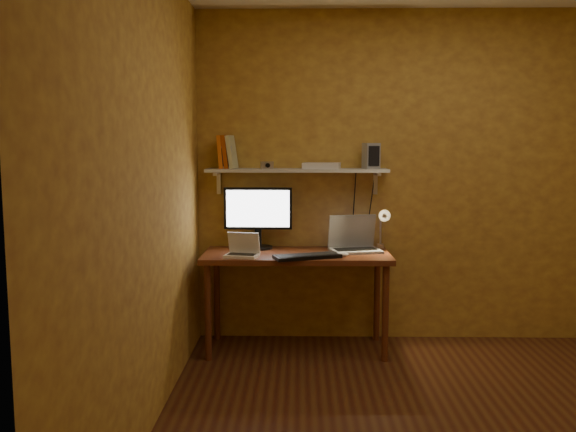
{
  "coord_description": "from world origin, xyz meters",
  "views": [
    {
      "loc": [
        -0.89,
        -3.23,
        1.57
      ],
      "look_at": [
        -0.97,
        1.18,
        1.04
      ],
      "focal_mm": 38.0,
      "sensor_mm": 36.0,
      "label": 1
    }
  ],
  "objects_px": {
    "speaker_right": "(371,156)",
    "shelf_camera": "(267,165)",
    "wall_shelf": "(297,171)",
    "netbook": "(243,250)",
    "desk_lamp": "(383,223)",
    "keyboard": "(307,256)",
    "desk": "(297,264)",
    "laptop": "(354,241)",
    "router": "(322,166)",
    "mouse": "(342,254)",
    "speaker_left": "(225,157)",
    "monitor": "(258,214)"
  },
  "relations": [
    {
      "from": "netbook",
      "to": "laptop",
      "type": "bearing_deg",
      "value": 28.29
    },
    {
      "from": "mouse",
      "to": "desk_lamp",
      "type": "xyz_separation_m",
      "value": [
        0.33,
        0.28,
        0.19
      ]
    },
    {
      "from": "speaker_right",
      "to": "shelf_camera",
      "type": "distance_m",
      "value": 0.8
    },
    {
      "from": "speaker_left",
      "to": "keyboard",
      "type": "bearing_deg",
      "value": -39.28
    },
    {
      "from": "mouse",
      "to": "desk_lamp",
      "type": "height_order",
      "value": "desk_lamp"
    },
    {
      "from": "netbook",
      "to": "shelf_camera",
      "type": "relative_size",
      "value": 2.64
    },
    {
      "from": "laptop",
      "to": "router",
      "type": "bearing_deg",
      "value": 148.14
    },
    {
      "from": "desk",
      "to": "speaker_right",
      "type": "relative_size",
      "value": 7.12
    },
    {
      "from": "desk",
      "to": "monitor",
      "type": "relative_size",
      "value": 2.64
    },
    {
      "from": "laptop",
      "to": "router",
      "type": "height_order",
      "value": "router"
    },
    {
      "from": "speaker_left",
      "to": "speaker_right",
      "type": "height_order",
      "value": "speaker_right"
    },
    {
      "from": "wall_shelf",
      "to": "desk_lamp",
      "type": "xyz_separation_m",
      "value": [
        0.66,
        -0.07,
        -0.4
      ]
    },
    {
      "from": "shelf_camera",
      "to": "router",
      "type": "bearing_deg",
      "value": 8.66
    },
    {
      "from": "keyboard",
      "to": "desk_lamp",
      "type": "xyz_separation_m",
      "value": [
        0.58,
        0.34,
        0.2
      ]
    },
    {
      "from": "router",
      "to": "netbook",
      "type": "bearing_deg",
      "value": -149.64
    },
    {
      "from": "desk_lamp",
      "to": "router",
      "type": "relative_size",
      "value": 1.34
    },
    {
      "from": "monitor",
      "to": "mouse",
      "type": "distance_m",
      "value": 0.76
    },
    {
      "from": "wall_shelf",
      "to": "keyboard",
      "type": "relative_size",
      "value": 2.92
    },
    {
      "from": "speaker_right",
      "to": "router",
      "type": "xyz_separation_m",
      "value": [
        -0.38,
        -0.01,
        -0.07
      ]
    },
    {
      "from": "desk_lamp",
      "to": "netbook",
      "type": "bearing_deg",
      "value": -165.26
    },
    {
      "from": "wall_shelf",
      "to": "netbook",
      "type": "bearing_deg",
      "value": -138.68
    },
    {
      "from": "desk_lamp",
      "to": "speaker_left",
      "type": "relative_size",
      "value": 2.14
    },
    {
      "from": "wall_shelf",
      "to": "speaker_left",
      "type": "relative_size",
      "value": 8.0
    },
    {
      "from": "speaker_right",
      "to": "shelf_camera",
      "type": "relative_size",
      "value": 1.98
    },
    {
      "from": "laptop",
      "to": "speaker_left",
      "type": "bearing_deg",
      "value": 162.41
    },
    {
      "from": "keyboard",
      "to": "speaker_right",
      "type": "height_order",
      "value": "speaker_right"
    },
    {
      "from": "speaker_left",
      "to": "speaker_right",
      "type": "distance_m",
      "value": 1.12
    },
    {
      "from": "keyboard",
      "to": "router",
      "type": "relative_size",
      "value": 1.71
    },
    {
      "from": "netbook",
      "to": "shelf_camera",
      "type": "xyz_separation_m",
      "value": [
        0.17,
        0.28,
        0.6
      ]
    },
    {
      "from": "desk",
      "to": "router",
      "type": "relative_size",
      "value": 4.99
    },
    {
      "from": "desk_lamp",
      "to": "keyboard",
      "type": "bearing_deg",
      "value": -150.03
    },
    {
      "from": "speaker_right",
      "to": "desk",
      "type": "bearing_deg",
      "value": -177.42
    },
    {
      "from": "keyboard",
      "to": "shelf_camera",
      "type": "relative_size",
      "value": 4.83
    },
    {
      "from": "keyboard",
      "to": "mouse",
      "type": "distance_m",
      "value": 0.26
    },
    {
      "from": "desk",
      "to": "desk_lamp",
      "type": "height_order",
      "value": "desk_lamp"
    },
    {
      "from": "speaker_left",
      "to": "shelf_camera",
      "type": "bearing_deg",
      "value": -18.59
    },
    {
      "from": "keyboard",
      "to": "router",
      "type": "xyz_separation_m",
      "value": [
        0.11,
        0.4,
        0.64
      ]
    },
    {
      "from": "laptop",
      "to": "desk_lamp",
      "type": "height_order",
      "value": "desk_lamp"
    },
    {
      "from": "desk",
      "to": "monitor",
      "type": "height_order",
      "value": "monitor"
    },
    {
      "from": "monitor",
      "to": "mouse",
      "type": "height_order",
      "value": "monitor"
    },
    {
      "from": "netbook",
      "to": "desk_lamp",
      "type": "relative_size",
      "value": 0.7
    },
    {
      "from": "netbook",
      "to": "router",
      "type": "distance_m",
      "value": 0.9
    },
    {
      "from": "speaker_left",
      "to": "speaker_right",
      "type": "relative_size",
      "value": 0.89
    },
    {
      "from": "laptop",
      "to": "speaker_right",
      "type": "relative_size",
      "value": 2.11
    },
    {
      "from": "shelf_camera",
      "to": "desk",
      "type": "bearing_deg",
      "value": -29.13
    },
    {
      "from": "desk_lamp",
      "to": "router",
      "type": "height_order",
      "value": "router"
    },
    {
      "from": "monitor",
      "to": "desk",
      "type": "bearing_deg",
      "value": -31.49
    },
    {
      "from": "wall_shelf",
      "to": "shelf_camera",
      "type": "distance_m",
      "value": 0.24
    },
    {
      "from": "netbook",
      "to": "wall_shelf",
      "type": "bearing_deg",
      "value": 52.74
    },
    {
      "from": "shelf_camera",
      "to": "netbook",
      "type": "bearing_deg",
      "value": -120.73
    }
  ]
}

